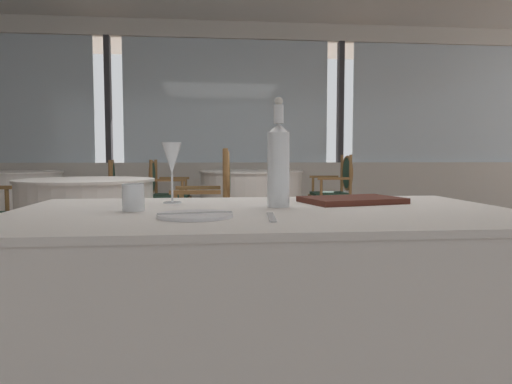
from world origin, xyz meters
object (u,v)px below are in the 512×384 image
(wine_glass, at_px, (172,160))
(dining_chair_2_0, at_px, (212,203))
(dining_chair_0_0, at_px, (337,187))
(water_bottle, at_px, (278,162))
(side_plate, at_px, (195,215))
(dining_chair_0_1, at_px, (164,191))
(dining_chair_1_0, at_px, (101,191))
(water_tumbler, at_px, (133,197))
(menu_book, at_px, (352,200))

(wine_glass, distance_m, dining_chair_2_0, 1.94)
(dining_chair_0_0, bearing_deg, wine_glass, 67.95)
(water_bottle, bearing_deg, dining_chair_0_0, 71.64)
(side_plate, relative_size, dining_chair_2_0, 0.21)
(dining_chair_0_1, height_order, dining_chair_1_0, dining_chair_0_1)
(water_tumbler, height_order, dining_chair_0_1, dining_chair_0_1)
(wine_glass, bearing_deg, menu_book, -4.62)
(menu_book, relative_size, dining_chair_2_0, 0.34)
(menu_book, relative_size, dining_chair_0_1, 0.37)
(dining_chair_0_1, bearing_deg, dining_chair_1_0, 175.28)
(dining_chair_0_0, bearing_deg, water_bottle, 73.29)
(wine_glass, xyz_separation_m, water_tumbler, (-0.10, -0.23, -0.11))
(menu_book, height_order, dining_chair_2_0, dining_chair_2_0)
(side_plate, xyz_separation_m, dining_chair_2_0, (0.06, 2.30, -0.20))
(water_bottle, distance_m, wine_glass, 0.40)
(side_plate, height_order, water_bottle, water_bottle)
(dining_chair_0_1, bearing_deg, water_bottle, -77.76)
(water_tumbler, xyz_separation_m, dining_chair_0_0, (1.80, 4.10, -0.25))
(dining_chair_1_0, relative_size, dining_chair_2_0, 0.90)
(water_tumbler, xyz_separation_m, dining_chair_0_1, (-0.31, 4.16, -0.28))
(dining_chair_0_1, bearing_deg, dining_chair_0_0, 0.00)
(menu_book, height_order, dining_chair_0_0, dining_chair_0_0)
(dining_chair_0_1, distance_m, dining_chair_1_0, 0.75)
(wine_glass, distance_m, menu_book, 0.66)
(water_bottle, relative_size, water_tumbler, 4.33)
(dining_chair_0_0, relative_size, dining_chair_0_1, 1.07)
(side_plate, relative_size, water_tumbler, 2.51)
(water_bottle, distance_m, dining_chair_2_0, 2.10)
(side_plate, relative_size, dining_chair_1_0, 0.23)
(water_bottle, relative_size, dining_chair_0_1, 0.40)
(water_bottle, bearing_deg, wine_glass, 155.64)
(water_tumbler, bearing_deg, side_plate, -41.44)
(side_plate, distance_m, menu_book, 0.65)
(side_plate, height_order, dining_chair_0_0, dining_chair_0_0)
(dining_chair_0_0, bearing_deg, dining_chair_1_0, -1.24)
(side_plate, height_order, wine_glass, wine_glass)
(dining_chair_0_0, bearing_deg, water_tumbler, 67.95)
(water_bottle, height_order, wine_glass, water_bottle)
(side_plate, xyz_separation_m, dining_chair_0_1, (-0.50, 4.33, -0.24))
(menu_book, bearing_deg, dining_chair_2_0, 90.22)
(dining_chair_0_0, height_order, dining_chair_2_0, dining_chair_2_0)
(water_bottle, relative_size, dining_chair_2_0, 0.36)
(water_tumbler, bearing_deg, water_bottle, 8.02)
(menu_book, bearing_deg, side_plate, -161.87)
(dining_chair_1_0, xyz_separation_m, dining_chair_2_0, (1.30, -2.12, 0.05))
(side_plate, distance_m, wine_glass, 0.44)
(wine_glass, height_order, menu_book, wine_glass)
(dining_chair_0_0, height_order, dining_chair_1_0, dining_chair_0_0)
(wine_glass, xyz_separation_m, dining_chair_0_1, (-0.41, 3.94, -0.39))
(wine_glass, bearing_deg, dining_chair_0_1, 95.90)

